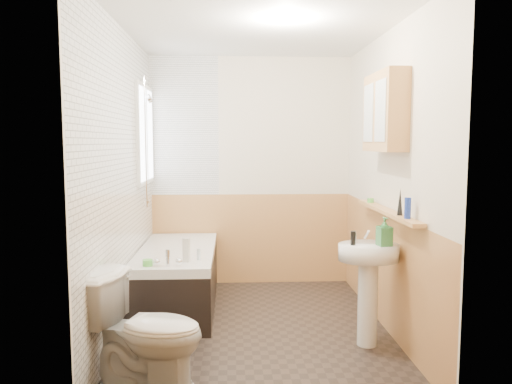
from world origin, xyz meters
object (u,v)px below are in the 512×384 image
sink (368,273)px  pine_shelf (387,211)px  bathtub (178,277)px  medicine_cabinet (385,112)px  toilet (146,332)px

sink → pine_shelf: pine_shelf is taller
bathtub → pine_shelf: bearing=-23.2°
pine_shelf → medicine_cabinet: (-0.03, 0.03, 0.79)m
toilet → sink: bearing=-52.7°
bathtub → pine_shelf: pine_shelf is taller
toilet → sink: (1.60, 0.61, 0.20)m
sink → medicine_cabinet: bearing=61.8°
toilet → bathtub: bearing=15.5°
sink → pine_shelf: 0.54m
toilet → medicine_cabinet: 2.44m
bathtub → pine_shelf: (1.77, -0.76, 0.72)m
sink → pine_shelf: size_ratio=0.64×
bathtub → sink: bearing=-31.8°
toilet → sink: sink is taller
toilet → medicine_cabinet: medicine_cabinet is taller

